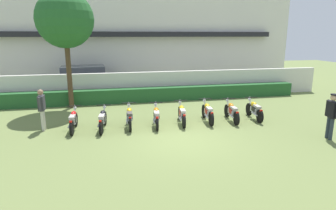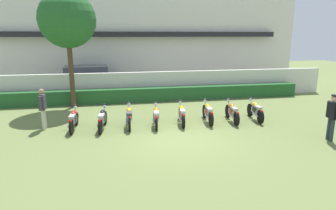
{
  "view_description": "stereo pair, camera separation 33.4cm",
  "coord_description": "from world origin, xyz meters",
  "px_view_note": "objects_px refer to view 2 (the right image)",
  "views": [
    {
      "loc": [
        -2.71,
        -9.93,
        3.83
      ],
      "look_at": [
        0.0,
        2.29,
        0.81
      ],
      "focal_mm": 31.1,
      "sensor_mm": 36.0,
      "label": 1
    },
    {
      "loc": [
        -2.38,
        -10.0,
        3.83
      ],
      "look_at": [
        0.0,
        2.29,
        0.81
      ],
      "focal_mm": 31.1,
      "sensor_mm": 36.0,
      "label": 2
    }
  ],
  "objects_px": {
    "tree_near_inspector": "(67,20)",
    "motorcycle_in_row_1": "(102,119)",
    "parked_car": "(89,80)",
    "motorcycle_in_row_0": "(73,119)",
    "officer_0": "(333,114)",
    "motorcycle_in_row_3": "(156,116)",
    "motorcycle_in_row_2": "(129,116)",
    "motorcycle_in_row_6": "(232,112)",
    "motorcycle_in_row_4": "(182,114)",
    "motorcycle_in_row_5": "(208,112)",
    "inspector_person": "(43,105)",
    "motorcycle_in_row_7": "(255,110)"
  },
  "relations": [
    {
      "from": "motorcycle_in_row_6",
      "to": "parked_car",
      "type": "bearing_deg",
      "value": 47.49
    },
    {
      "from": "motorcycle_in_row_1",
      "to": "motorcycle_in_row_6",
      "type": "distance_m",
      "value": 5.73
    },
    {
      "from": "inspector_person",
      "to": "motorcycle_in_row_0",
      "type": "bearing_deg",
      "value": -15.57
    },
    {
      "from": "motorcycle_in_row_2",
      "to": "motorcycle_in_row_5",
      "type": "distance_m",
      "value": 3.51
    },
    {
      "from": "motorcycle_in_row_6",
      "to": "officer_0",
      "type": "height_order",
      "value": "officer_0"
    },
    {
      "from": "motorcycle_in_row_2",
      "to": "motorcycle_in_row_7",
      "type": "xyz_separation_m",
      "value": [
        5.78,
        -0.03,
        -0.01
      ]
    },
    {
      "from": "motorcycle_in_row_7",
      "to": "motorcycle_in_row_3",
      "type": "bearing_deg",
      "value": 96.24
    },
    {
      "from": "motorcycle_in_row_7",
      "to": "officer_0",
      "type": "height_order",
      "value": "officer_0"
    },
    {
      "from": "motorcycle_in_row_6",
      "to": "motorcycle_in_row_5",
      "type": "bearing_deg",
      "value": 89.54
    },
    {
      "from": "motorcycle_in_row_3",
      "to": "motorcycle_in_row_6",
      "type": "relative_size",
      "value": 0.96
    },
    {
      "from": "motorcycle_in_row_3",
      "to": "motorcycle_in_row_4",
      "type": "bearing_deg",
      "value": -78.07
    },
    {
      "from": "motorcycle_in_row_6",
      "to": "inspector_person",
      "type": "relative_size",
      "value": 1.13
    },
    {
      "from": "motorcycle_in_row_5",
      "to": "motorcycle_in_row_7",
      "type": "height_order",
      "value": "motorcycle_in_row_5"
    },
    {
      "from": "motorcycle_in_row_1",
      "to": "officer_0",
      "type": "bearing_deg",
      "value": -102.31
    },
    {
      "from": "motorcycle_in_row_2",
      "to": "tree_near_inspector",
      "type": "bearing_deg",
      "value": 36.55
    },
    {
      "from": "parked_car",
      "to": "motorcycle_in_row_6",
      "type": "height_order",
      "value": "parked_car"
    },
    {
      "from": "motorcycle_in_row_1",
      "to": "officer_0",
      "type": "distance_m",
      "value": 8.86
    },
    {
      "from": "parked_car",
      "to": "officer_0",
      "type": "distance_m",
      "value": 14.14
    },
    {
      "from": "parked_car",
      "to": "motorcycle_in_row_1",
      "type": "relative_size",
      "value": 2.43
    },
    {
      "from": "inspector_person",
      "to": "motorcycle_in_row_7",
      "type": "bearing_deg",
      "value": -2.51
    },
    {
      "from": "parked_car",
      "to": "motorcycle_in_row_0",
      "type": "distance_m",
      "value": 7.53
    },
    {
      "from": "tree_near_inspector",
      "to": "officer_0",
      "type": "distance_m",
      "value": 12.82
    },
    {
      "from": "parked_car",
      "to": "motorcycle_in_row_7",
      "type": "height_order",
      "value": "parked_car"
    },
    {
      "from": "parked_car",
      "to": "motorcycle_in_row_4",
      "type": "distance_m",
      "value": 8.75
    },
    {
      "from": "parked_car",
      "to": "motorcycle_in_row_3",
      "type": "distance_m",
      "value": 8.31
    },
    {
      "from": "tree_near_inspector",
      "to": "motorcycle_in_row_1",
      "type": "relative_size",
      "value": 3.21
    },
    {
      "from": "motorcycle_in_row_0",
      "to": "motorcycle_in_row_2",
      "type": "bearing_deg",
      "value": -88.15
    },
    {
      "from": "tree_near_inspector",
      "to": "inspector_person",
      "type": "distance_m",
      "value": 5.25
    },
    {
      "from": "tree_near_inspector",
      "to": "motorcycle_in_row_5",
      "type": "xyz_separation_m",
      "value": [
        6.27,
        -4.11,
        -4.12
      ]
    },
    {
      "from": "parked_car",
      "to": "officer_0",
      "type": "bearing_deg",
      "value": -51.76
    },
    {
      "from": "motorcycle_in_row_4",
      "to": "motorcycle_in_row_6",
      "type": "height_order",
      "value": "motorcycle_in_row_6"
    },
    {
      "from": "parked_car",
      "to": "tree_near_inspector",
      "type": "distance_m",
      "value": 5.01
    },
    {
      "from": "motorcycle_in_row_0",
      "to": "motorcycle_in_row_6",
      "type": "bearing_deg",
      "value": -88.28
    },
    {
      "from": "motorcycle_in_row_2",
      "to": "motorcycle_in_row_4",
      "type": "bearing_deg",
      "value": -86.83
    },
    {
      "from": "motorcycle_in_row_4",
      "to": "motorcycle_in_row_7",
      "type": "bearing_deg",
      "value": -83.37
    },
    {
      "from": "motorcycle_in_row_1",
      "to": "motorcycle_in_row_7",
      "type": "bearing_deg",
      "value": -82.1
    },
    {
      "from": "motorcycle_in_row_6",
      "to": "motorcycle_in_row_3",
      "type": "bearing_deg",
      "value": 96.07
    },
    {
      "from": "motorcycle_in_row_0",
      "to": "motorcycle_in_row_6",
      "type": "relative_size",
      "value": 0.94
    },
    {
      "from": "motorcycle_in_row_5",
      "to": "motorcycle_in_row_1",
      "type": "bearing_deg",
      "value": 97.82
    },
    {
      "from": "motorcycle_in_row_0",
      "to": "motorcycle_in_row_7",
      "type": "relative_size",
      "value": 0.98
    },
    {
      "from": "motorcycle_in_row_5",
      "to": "officer_0",
      "type": "xyz_separation_m",
      "value": [
        3.71,
        -3.12,
        0.58
      ]
    },
    {
      "from": "motorcycle_in_row_3",
      "to": "motorcycle_in_row_4",
      "type": "xyz_separation_m",
      "value": [
        1.16,
        0.1,
        0.0
      ]
    },
    {
      "from": "motorcycle_in_row_4",
      "to": "motorcycle_in_row_6",
      "type": "distance_m",
      "value": 2.32
    },
    {
      "from": "motorcycle_in_row_1",
      "to": "officer_0",
      "type": "xyz_separation_m",
      "value": [
        8.33,
        -2.97,
        0.59
      ]
    },
    {
      "from": "parked_car",
      "to": "motorcycle_in_row_0",
      "type": "relative_size",
      "value": 2.54
    },
    {
      "from": "tree_near_inspector",
      "to": "motorcycle_in_row_2",
      "type": "distance_m",
      "value": 6.47
    },
    {
      "from": "inspector_person",
      "to": "motorcycle_in_row_4",
      "type": "bearing_deg",
      "value": -3.6
    },
    {
      "from": "motorcycle_in_row_6",
      "to": "motorcycle_in_row_7",
      "type": "distance_m",
      "value": 1.16
    },
    {
      "from": "motorcycle_in_row_0",
      "to": "officer_0",
      "type": "bearing_deg",
      "value": -105.44
    },
    {
      "from": "parked_car",
      "to": "motorcycle_in_row_6",
      "type": "relative_size",
      "value": 2.39
    }
  ]
}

